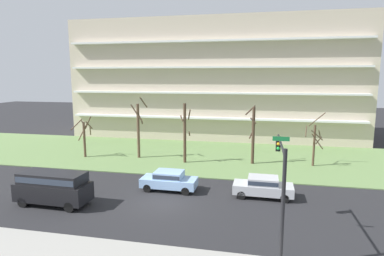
# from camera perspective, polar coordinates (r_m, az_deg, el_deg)

# --- Properties ---
(ground) EXTENTS (160.00, 160.00, 0.00)m
(ground) POSITION_cam_1_polar(r_m,az_deg,el_deg) (23.96, -5.06, -12.95)
(ground) COLOR #232326
(grass_lawn_strip) EXTENTS (80.00, 16.00, 0.08)m
(grass_lawn_strip) POSITION_cam_1_polar(r_m,az_deg,el_deg) (36.92, 1.25, -4.90)
(grass_lawn_strip) COLOR #66844C
(grass_lawn_strip) RESTS_ON ground
(apartment_building) EXTENTS (41.30, 12.54, 16.97)m
(apartment_building) POSITION_cam_1_polar(r_m,az_deg,el_deg) (49.45, 4.25, 8.52)
(apartment_building) COLOR beige
(apartment_building) RESTS_ON ground
(tree_far_left) EXTENTS (2.09, 1.94, 4.63)m
(tree_far_left) POSITION_cam_1_polar(r_m,az_deg,el_deg) (37.73, -18.47, -1.27)
(tree_far_left) COLOR brown
(tree_far_left) RESTS_ON ground
(tree_left) EXTENTS (1.47, 1.54, 6.86)m
(tree_left) POSITION_cam_1_polar(r_m,az_deg,el_deg) (35.71, -9.42, -0.01)
(tree_left) COLOR brown
(tree_left) RESTS_ON ground
(tree_center) EXTENTS (1.24, 1.22, 6.27)m
(tree_center) POSITION_cam_1_polar(r_m,az_deg,el_deg) (33.29, -1.24, -0.79)
(tree_center) COLOR #4C3828
(tree_center) RESTS_ON ground
(tree_right) EXTENTS (1.20, 1.29, 6.06)m
(tree_right) POSITION_cam_1_polar(r_m,az_deg,el_deg) (33.47, 10.73, -1.13)
(tree_right) COLOR #423023
(tree_right) RESTS_ON ground
(tree_far_right) EXTENTS (2.00, 1.85, 5.47)m
(tree_far_right) POSITION_cam_1_polar(r_m,az_deg,el_deg) (34.34, 20.83, -2.29)
(tree_far_right) COLOR #4C3828
(tree_far_right) RESTS_ON ground
(van_black_near_left) EXTENTS (5.25, 2.13, 2.36)m
(van_black_near_left) POSITION_cam_1_polar(r_m,az_deg,el_deg) (24.96, -23.35, -9.36)
(van_black_near_left) COLOR black
(van_black_near_left) RESTS_ON ground
(sedan_blue_center_left) EXTENTS (4.42, 1.86, 1.57)m
(sedan_blue_center_left) POSITION_cam_1_polar(r_m,az_deg,el_deg) (25.98, -4.08, -9.10)
(sedan_blue_center_left) COLOR #8CB2E0
(sedan_blue_center_left) RESTS_ON ground
(sedan_silver_center_right) EXTENTS (4.43, 1.87, 1.57)m
(sedan_silver_center_right) POSITION_cam_1_polar(r_m,az_deg,el_deg) (25.08, 12.43, -9.98)
(sedan_silver_center_right) COLOR #B7BABF
(sedan_silver_center_right) RESTS_ON ground
(traffic_signal_mast) EXTENTS (0.90, 5.82, 5.79)m
(traffic_signal_mast) POSITION_cam_1_polar(r_m,az_deg,el_deg) (17.46, 15.46, -7.76)
(traffic_signal_mast) COLOR black
(traffic_signal_mast) RESTS_ON ground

